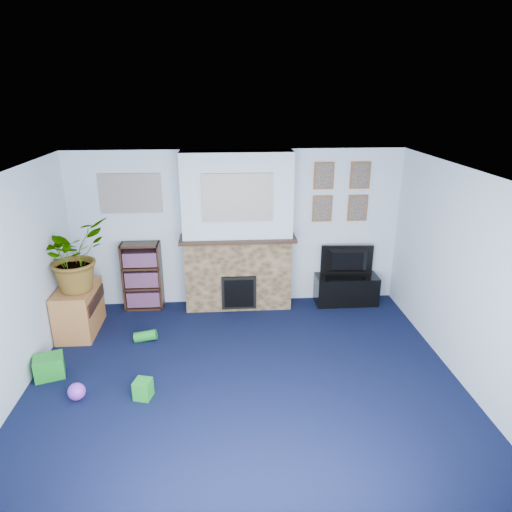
{
  "coord_description": "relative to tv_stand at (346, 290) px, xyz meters",
  "views": [
    {
      "loc": [
        -0.2,
        -4.45,
        3.2
      ],
      "look_at": [
        0.2,
        1.04,
        1.19
      ],
      "focal_mm": 32.0,
      "sensor_mm": 36.0,
      "label": 1
    }
  ],
  "objects": [
    {
      "name": "mantel_can",
      "position": [
        -1.05,
        -0.03,
        0.99
      ],
      "size": [
        0.06,
        0.06,
        0.11
      ],
      "primitive_type": "cylinder",
      "color": "#198C26",
      "rests_on": "chimney_breast"
    },
    {
      "name": "collage_main",
      "position": [
        -1.7,
        -0.19,
        1.55
      ],
      "size": [
        1.0,
        0.03,
        0.68
      ],
      "primitive_type": "cube",
      "color": "gray",
      "rests_on": "chimney_breast"
    },
    {
      "name": "wall_right",
      "position": [
        0.8,
        -2.03,
        0.97
      ],
      "size": [
        0.04,
        4.5,
        2.4
      ],
      "primitive_type": "cube",
      "color": "silver",
      "rests_on": "ground"
    },
    {
      "name": "green_crate",
      "position": [
        -4.0,
        -1.71,
        -0.08
      ],
      "size": [
        0.39,
        0.35,
        0.26
      ],
      "primitive_type": "cube",
      "rotation": [
        0.0,
        0.0,
        0.32
      ],
      "color": "#198C26",
      "rests_on": "ground"
    },
    {
      "name": "portrait_bl",
      "position": [
        -0.4,
        0.2,
        1.27
      ],
      "size": [
        0.3,
        0.03,
        0.4
      ],
      "primitive_type": "cube",
      "color": "brown",
      "rests_on": "wall_back"
    },
    {
      "name": "wall_back",
      "position": [
        -1.7,
        0.22,
        0.97
      ],
      "size": [
        5.0,
        0.04,
        2.4
      ],
      "primitive_type": "cube",
      "color": "silver",
      "rests_on": "ground"
    },
    {
      "name": "portrait_tl",
      "position": [
        -0.4,
        0.2,
        1.77
      ],
      "size": [
        0.3,
        0.03,
        0.4
      ],
      "primitive_type": "cube",
      "color": "brown",
      "rests_on": "wall_back"
    },
    {
      "name": "tv_stand",
      "position": [
        0.0,
        0.0,
        0.0
      ],
      "size": [
        0.97,
        0.41,
        0.46
      ],
      "primitive_type": "cube",
      "color": "black",
      "rests_on": "ground"
    },
    {
      "name": "bookshelf",
      "position": [
        -3.17,
        0.08,
        0.28
      ],
      "size": [
        0.58,
        0.28,
        1.05
      ],
      "color": "black",
      "rests_on": "ground"
    },
    {
      "name": "wall_front",
      "position": [
        -1.7,
        -4.28,
        0.97
      ],
      "size": [
        5.0,
        0.04,
        2.4
      ],
      "primitive_type": "cube",
      "color": "silver",
      "rests_on": "ground"
    },
    {
      "name": "ceiling",
      "position": [
        -1.7,
        -2.03,
        2.17
      ],
      "size": [
        5.0,
        4.5,
        0.01
      ],
      "primitive_type": "cube",
      "color": "white",
      "rests_on": "wall_back"
    },
    {
      "name": "portrait_br",
      "position": [
        0.15,
        0.2,
        1.27
      ],
      "size": [
        0.3,
        0.03,
        0.4
      ],
      "primitive_type": "cube",
      "color": "brown",
      "rests_on": "wall_back"
    },
    {
      "name": "chimney_breast",
      "position": [
        -1.7,
        0.02,
        0.96
      ],
      "size": [
        1.72,
        0.5,
        2.4
      ],
      "color": "brown",
      "rests_on": "ground"
    },
    {
      "name": "toy_ball",
      "position": [
        -3.56,
        -2.17,
        -0.14
      ],
      "size": [
        0.19,
        0.19,
        0.19
      ],
      "primitive_type": "sphere",
      "color": "purple",
      "rests_on": "ground"
    },
    {
      "name": "wall_left",
      "position": [
        -4.2,
        -2.03,
        0.97
      ],
      "size": [
        0.04,
        4.5,
        2.4
      ],
      "primitive_type": "cube",
      "color": "silver",
      "rests_on": "ground"
    },
    {
      "name": "sideboard",
      "position": [
        -3.94,
        -0.62,
        0.12
      ],
      "size": [
        0.48,
        0.86,
        0.67
      ],
      "primitive_type": "cube",
      "color": "#A46634",
      "rests_on": "ground"
    },
    {
      "name": "mantel_candle",
      "position": [
        -1.46,
        -0.03,
        1.01
      ],
      "size": [
        0.05,
        0.05,
        0.17
      ],
      "primitive_type": "cylinder",
      "color": "#B2BFC6",
      "rests_on": "chimney_breast"
    },
    {
      "name": "mantel_teddy",
      "position": [
        -2.19,
        -0.03,
        0.99
      ],
      "size": [
        0.14,
        0.14,
        0.14
      ],
      "primitive_type": "sphere",
      "color": "gray",
      "rests_on": "chimney_breast"
    },
    {
      "name": "potted_plant",
      "position": [
        -3.89,
        -0.67,
        0.92
      ],
      "size": [
        1.06,
        1.11,
        0.95
      ],
      "primitive_type": "imported",
      "rotation": [
        0.0,
        0.0,
        1.08
      ],
      "color": "#26661E",
      "rests_on": "sideboard"
    },
    {
      "name": "toy_tube",
      "position": [
        -3.0,
        -0.96,
        -0.15
      ],
      "size": [
        0.31,
        0.14,
        0.18
      ],
      "primitive_type": "cylinder",
      "rotation": [
        0.0,
        1.43,
        0.0
      ],
      "color": "#198C26",
      "rests_on": "ground"
    },
    {
      "name": "mantel_clock",
      "position": [
        -1.81,
        -0.03,
        1.0
      ],
      "size": [
        0.1,
        0.06,
        0.14
      ],
      "primitive_type": "cube",
      "color": "gold",
      "rests_on": "chimney_breast"
    },
    {
      "name": "television",
      "position": [
        0.0,
        0.02,
        0.47
      ],
      "size": [
        0.82,
        0.16,
        0.47
      ],
      "primitive_type": "imported",
      "rotation": [
        0.0,
        0.0,
        3.08
      ],
      "color": "black",
      "rests_on": "tv_stand"
    },
    {
      "name": "floor",
      "position": [
        -1.7,
        -2.03,
        -0.23
      ],
      "size": [
        5.0,
        4.5,
        0.01
      ],
      "primitive_type": "cube",
      "color": "black",
      "rests_on": "ground"
    },
    {
      "name": "toy_block",
      "position": [
        -2.84,
        -2.19,
        -0.11
      ],
      "size": [
        0.22,
        0.22,
        0.22
      ],
      "primitive_type": "cube",
      "rotation": [
        0.0,
        0.0,
        -0.26
      ],
      "color": "#198C26",
      "rests_on": "ground"
    },
    {
      "name": "collage_left",
      "position": [
        -3.25,
        0.21,
        1.55
      ],
      "size": [
        0.9,
        0.03,
        0.58
      ],
      "primitive_type": "cube",
      "color": "gray",
      "rests_on": "wall_back"
    },
    {
      "name": "portrait_tr",
      "position": [
        0.15,
        0.2,
        1.77
      ],
      "size": [
        0.3,
        0.03,
        0.4
      ],
      "primitive_type": "cube",
      "color": "brown",
      "rests_on": "wall_back"
    }
  ]
}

